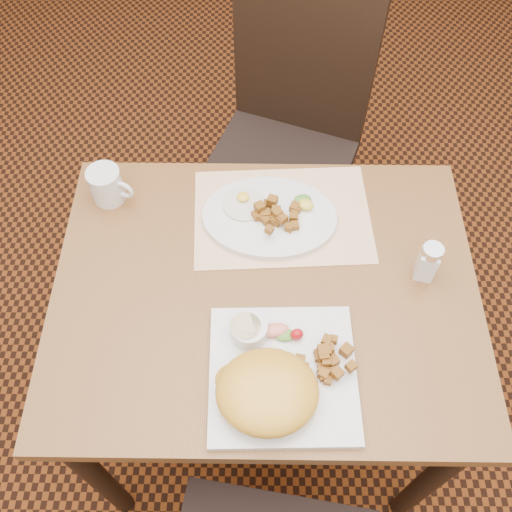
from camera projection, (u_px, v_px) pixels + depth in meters
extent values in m
plane|color=black|center=(262.00, 404.00, 1.83)|extent=(8.00, 8.00, 0.00)
cube|color=brown|center=(265.00, 292.00, 1.22)|extent=(0.90, 0.70, 0.03)
cylinder|color=black|center=(97.00, 476.00, 1.37)|extent=(0.05, 0.05, 0.71)
cylinder|color=black|center=(430.00, 480.00, 1.36)|extent=(0.05, 0.05, 0.71)
cylinder|color=black|center=(130.00, 265.00, 1.70)|extent=(0.05, 0.05, 0.71)
cylinder|color=black|center=(399.00, 268.00, 1.69)|extent=(0.05, 0.05, 0.71)
cube|color=black|center=(277.00, 170.00, 1.78)|extent=(0.54, 0.54, 0.05)
cylinder|color=black|center=(340.00, 193.00, 2.03)|extent=(0.04, 0.04, 0.42)
cylinder|color=black|center=(309.00, 273.00, 1.85)|extent=(0.04, 0.04, 0.42)
cylinder|color=black|center=(246.00, 166.00, 2.10)|extent=(0.04, 0.04, 0.42)
cylinder|color=black|center=(207.00, 241.00, 1.92)|extent=(0.04, 0.04, 0.42)
cube|color=black|center=(304.00, 59.00, 1.65)|extent=(0.41, 0.18, 0.50)
cube|color=white|center=(282.00, 216.00, 1.30)|extent=(0.42, 0.30, 0.00)
cube|color=silver|center=(283.00, 374.00, 1.09)|extent=(0.29, 0.29, 0.02)
ellipsoid|color=gold|center=(267.00, 392.00, 1.03)|extent=(0.19, 0.17, 0.07)
ellipsoid|color=gold|center=(281.00, 407.00, 1.03)|extent=(0.08, 0.07, 0.03)
ellipsoid|color=gold|center=(235.00, 380.00, 1.06)|extent=(0.08, 0.07, 0.03)
cylinder|color=silver|center=(249.00, 330.00, 1.11)|extent=(0.07, 0.07, 0.04)
cylinder|color=beige|center=(245.00, 326.00, 1.09)|extent=(0.06, 0.06, 0.01)
ellipsoid|color=#387223|center=(285.00, 335.00, 1.12)|extent=(0.04, 0.03, 0.01)
ellipsoid|color=red|center=(297.00, 334.00, 1.11)|extent=(0.03, 0.03, 0.03)
ellipsoid|color=#F28C72|center=(274.00, 330.00, 1.12)|extent=(0.06, 0.04, 0.02)
cylinder|color=white|center=(244.00, 204.00, 1.30)|extent=(0.10, 0.10, 0.01)
ellipsoid|color=yellow|center=(243.00, 197.00, 1.30)|extent=(0.03, 0.03, 0.01)
ellipsoid|color=#387223|center=(303.00, 199.00, 1.30)|extent=(0.04, 0.03, 0.01)
ellipsoid|color=yellow|center=(306.00, 205.00, 1.29)|extent=(0.04, 0.04, 0.02)
cube|color=white|center=(427.00, 265.00, 1.19)|extent=(0.05, 0.05, 0.08)
cylinder|color=silver|center=(433.00, 251.00, 1.14)|extent=(0.05, 0.05, 0.02)
cylinder|color=silver|center=(106.00, 185.00, 1.30)|extent=(0.08, 0.08, 0.09)
torus|color=silver|center=(124.00, 190.00, 1.29)|extent=(0.05, 0.03, 0.05)
cube|color=#8C5516|center=(346.00, 350.00, 1.10)|extent=(0.03, 0.03, 0.02)
cube|color=#8C5516|center=(324.00, 374.00, 1.07)|extent=(0.03, 0.03, 0.02)
cube|color=#8C5516|center=(324.00, 355.00, 1.08)|extent=(0.02, 0.02, 0.02)
cube|color=#8C5516|center=(319.00, 354.00, 1.10)|extent=(0.02, 0.02, 0.01)
cube|color=#8C5516|center=(306.00, 374.00, 1.06)|extent=(0.02, 0.02, 0.01)
cube|color=#8C5516|center=(302.00, 368.00, 1.06)|extent=(0.03, 0.03, 0.02)
cube|color=#8C5516|center=(334.00, 372.00, 1.07)|extent=(0.02, 0.02, 0.02)
cube|color=#8C5516|center=(300.00, 360.00, 1.07)|extent=(0.02, 0.02, 0.02)
cube|color=#8C5516|center=(322.00, 368.00, 1.08)|extent=(0.02, 0.02, 0.01)
cube|color=#8C5516|center=(327.00, 341.00, 1.09)|extent=(0.02, 0.02, 0.02)
cube|color=#8C5516|center=(326.00, 361.00, 1.07)|extent=(0.02, 0.02, 0.01)
cube|color=#8C5516|center=(297.00, 365.00, 1.08)|extent=(0.02, 0.02, 0.01)
cube|color=#8C5516|center=(351.00, 366.00, 1.06)|extent=(0.02, 0.02, 0.02)
cube|color=#8C5516|center=(324.00, 351.00, 1.08)|extent=(0.02, 0.02, 0.02)
cube|color=#8C5516|center=(333.00, 361.00, 1.08)|extent=(0.03, 0.03, 0.02)
cube|color=#8C5516|center=(328.00, 380.00, 1.07)|extent=(0.02, 0.02, 0.01)
cube|color=#8C5516|center=(320.00, 357.00, 1.09)|extent=(0.02, 0.02, 0.02)
cube|color=#8C5516|center=(323.00, 369.00, 1.08)|extent=(0.02, 0.02, 0.02)
cube|color=#8C5516|center=(337.00, 373.00, 1.06)|extent=(0.03, 0.03, 0.02)
cube|color=#8C5516|center=(323.00, 376.00, 1.07)|extent=(0.02, 0.02, 0.01)
cube|color=#8C5516|center=(333.00, 340.00, 1.09)|extent=(0.02, 0.02, 0.02)
cube|color=#8C5516|center=(327.00, 361.00, 1.09)|extent=(0.03, 0.03, 0.02)
cube|color=#8C5516|center=(329.00, 348.00, 1.08)|extent=(0.02, 0.02, 0.02)
cube|color=#8C5516|center=(327.00, 350.00, 1.08)|extent=(0.02, 0.02, 0.02)
cube|color=#8C5516|center=(274.00, 221.00, 1.26)|extent=(0.02, 0.02, 0.02)
cube|color=#8C5516|center=(272.00, 201.00, 1.27)|extent=(0.03, 0.03, 0.02)
cube|color=#8C5516|center=(265.00, 217.00, 1.27)|extent=(0.03, 0.03, 0.02)
cube|color=#8C5516|center=(281.00, 219.00, 1.25)|extent=(0.02, 0.02, 0.02)
cube|color=#8C5516|center=(294.00, 217.00, 1.27)|extent=(0.02, 0.02, 0.02)
cube|color=#8C5516|center=(266.00, 219.00, 1.27)|extent=(0.03, 0.03, 0.02)
cube|color=#8C5516|center=(257.00, 215.00, 1.27)|extent=(0.03, 0.03, 0.02)
cube|color=#8C5516|center=(269.00, 230.00, 1.23)|extent=(0.02, 0.02, 0.01)
cube|color=#8C5516|center=(294.00, 207.00, 1.28)|extent=(0.03, 0.03, 0.02)
cube|color=#8C5516|center=(295.00, 226.00, 1.26)|extent=(0.02, 0.02, 0.02)
cube|color=#8C5516|center=(276.00, 211.00, 1.26)|extent=(0.02, 0.02, 0.02)
cube|color=#8C5516|center=(277.00, 219.00, 1.26)|extent=(0.03, 0.03, 0.02)
cube|color=#8C5516|center=(276.00, 221.00, 1.26)|extent=(0.02, 0.02, 0.02)
cube|color=#8C5516|center=(265.00, 214.00, 1.27)|extent=(0.02, 0.02, 0.02)
cube|color=#8C5516|center=(278.00, 219.00, 1.27)|extent=(0.02, 0.02, 0.01)
cube|color=#8C5516|center=(277.00, 213.00, 1.25)|extent=(0.03, 0.03, 0.02)
cube|color=#8C5516|center=(283.00, 218.00, 1.25)|extent=(0.02, 0.02, 0.02)
cube|color=#8C5516|center=(260.00, 207.00, 1.26)|extent=(0.03, 0.03, 0.02)
cube|color=#8C5516|center=(268.00, 204.00, 1.29)|extent=(0.02, 0.02, 0.02)
cube|color=#8C5516|center=(289.00, 227.00, 1.25)|extent=(0.02, 0.02, 0.02)
cube|color=#8C5516|center=(295.00, 211.00, 1.28)|extent=(0.02, 0.02, 0.01)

